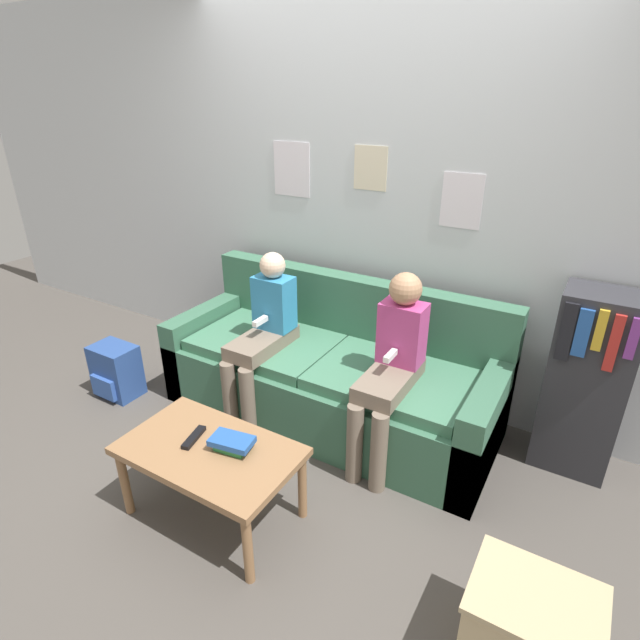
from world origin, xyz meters
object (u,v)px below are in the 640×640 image
(bookshelf, at_px, (585,383))
(coffee_table, at_px, (210,456))
(person_right, at_px, (392,363))
(storage_box, at_px, (529,630))
(person_left, at_px, (263,331))
(backpack, at_px, (116,371))
(couch, at_px, (331,375))
(tv_remote, at_px, (194,437))

(bookshelf, bearing_deg, coffee_table, -137.79)
(person_right, relative_size, storage_box, 2.44)
(person_left, distance_m, storage_box, 1.99)
(coffee_table, bearing_deg, backpack, 159.76)
(couch, distance_m, bookshelf, 1.45)
(person_left, xyz_separation_m, person_right, (0.86, 0.01, 0.02))
(person_right, height_order, storage_box, person_right)
(storage_box, bearing_deg, bookshelf, 89.93)
(bookshelf, bearing_deg, backpack, -163.12)
(bookshelf, bearing_deg, couch, -168.35)
(backpack, bearing_deg, person_left, 19.44)
(backpack, bearing_deg, tv_remote, -21.34)
(person_left, relative_size, bookshelf, 1.02)
(couch, bearing_deg, person_right, -21.93)
(person_left, height_order, storage_box, person_left)
(person_right, xyz_separation_m, bookshelf, (0.92, 0.48, -0.09))
(couch, bearing_deg, bookshelf, 11.65)
(couch, xyz_separation_m, backpack, (-1.39, -0.56, -0.11))
(person_right, bearing_deg, person_left, -179.58)
(bookshelf, relative_size, backpack, 2.83)
(person_right, bearing_deg, bookshelf, 27.70)
(person_right, height_order, bookshelf, person_right)
(person_left, distance_m, person_right, 0.86)
(couch, distance_m, coffee_table, 1.05)
(coffee_table, bearing_deg, bookshelf, 42.21)
(tv_remote, height_order, bookshelf, bookshelf)
(person_right, bearing_deg, storage_box, -41.88)
(couch, xyz_separation_m, storage_box, (1.40, -1.01, -0.11))
(person_left, xyz_separation_m, backpack, (-1.02, -0.36, -0.41))
(tv_remote, xyz_separation_m, backpack, (-1.22, 0.47, -0.24))
(storage_box, bearing_deg, tv_remote, -179.31)
(couch, height_order, backpack, couch)
(couch, bearing_deg, coffee_table, -93.98)
(coffee_table, distance_m, person_left, 0.93)
(coffee_table, distance_m, person_right, 1.05)
(person_right, relative_size, backpack, 2.95)
(storage_box, height_order, backpack, backpack)
(coffee_table, relative_size, person_left, 0.80)
(storage_box, bearing_deg, backpack, 170.72)
(coffee_table, relative_size, tv_remote, 4.86)
(couch, relative_size, storage_box, 4.70)
(tv_remote, bearing_deg, person_left, 89.96)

